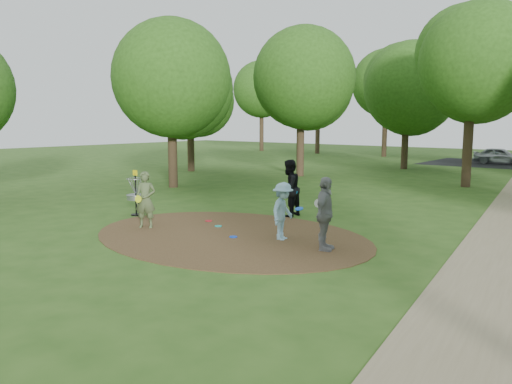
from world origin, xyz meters
The scene contains 13 objects.
ground centered at (0.00, 0.00, 0.00)m, with size 100.00×100.00×0.00m, color #2D5119.
dirt_clearing centered at (0.00, 0.00, 0.01)m, with size 8.40×8.40×0.02m, color #47301C.
footpath centered at (6.50, 2.00, 0.01)m, with size 2.00×40.00×0.01m, color #8C7A5B.
player_observer_with_disc centered at (-2.61, -0.80, 0.85)m, with size 0.74×0.68×1.71m.
player_throwing_with_disc centered at (1.46, 0.53, 0.78)m, with size 1.01×1.11×1.56m.
player_walking_with_disc centered at (-0.35, 3.38, 0.96)m, with size 0.75×0.95×1.91m.
player_waiting_with_disc centered at (2.92, 0.26, 0.92)m, with size 0.73×1.16×1.84m.
disc_ground_cyan centered at (-1.03, 0.65, 0.03)m, with size 0.22×0.22×0.02m, color #17BFB3.
disc_ground_blue centered at (0.26, -0.12, 0.03)m, with size 0.22×0.22×0.02m, color blue.
disc_ground_red centered at (-1.81, 1.04, 0.03)m, with size 0.22×0.22×0.02m, color red.
car_left centered at (0.08, 29.95, 0.62)m, with size 1.46×3.63×1.24m, color #999EA1.
disc_golf_basket centered at (-4.50, 0.30, 0.87)m, with size 0.63×0.63×1.54m.
tree_ring centered at (1.33, 9.70, 5.29)m, with size 37.18×45.98×9.60m.
Camera 1 is at (9.12, -10.14, 3.18)m, focal length 35.00 mm.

